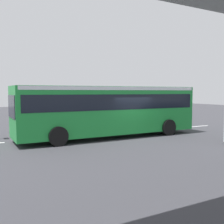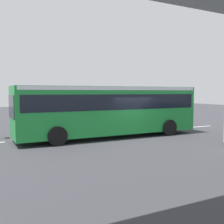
% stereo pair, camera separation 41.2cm
% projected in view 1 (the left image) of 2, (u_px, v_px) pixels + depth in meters
% --- Properties ---
extents(ground, '(80.00, 80.00, 0.00)m').
position_uv_depth(ground, '(130.00, 138.00, 16.47)').
color(ground, '#38383D').
extents(city_bus, '(11.54, 2.85, 3.15)m').
position_uv_depth(city_bus, '(109.00, 107.00, 16.68)').
color(city_bus, '#1E8C38').
rests_on(city_bus, ground).
extents(pedestrian, '(0.38, 0.38, 1.79)m').
position_uv_depth(pedestrian, '(176.00, 115.00, 22.79)').
color(pedestrian, '#2D2D38').
rests_on(pedestrian, ground).
extents(lane_dash_leftmost, '(2.00, 0.20, 0.01)m').
position_uv_depth(lane_dash_leftmost, '(199.00, 126.00, 22.07)').
color(lane_dash_leftmost, silver).
rests_on(lane_dash_leftmost, ground).
extents(lane_dash_left, '(2.00, 0.20, 0.01)m').
position_uv_depth(lane_dash_left, '(160.00, 129.00, 20.17)').
color(lane_dash_left, silver).
rests_on(lane_dash_left, ground).
extents(lane_dash_centre, '(2.00, 0.20, 0.01)m').
position_uv_depth(lane_dash_centre, '(114.00, 133.00, 18.28)').
color(lane_dash_centre, silver).
rests_on(lane_dash_centre, ground).
extents(lane_dash_right, '(2.00, 0.20, 0.01)m').
position_uv_depth(lane_dash_right, '(57.00, 138.00, 16.39)').
color(lane_dash_right, silver).
rests_on(lane_dash_right, ground).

